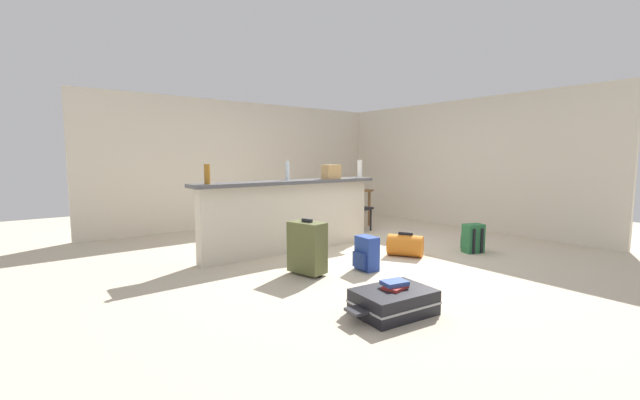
% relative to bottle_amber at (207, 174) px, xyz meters
% --- Properties ---
extents(ground_plane, '(13.00, 13.00, 0.05)m').
position_rel_bottle_amber_xyz_m(ground_plane, '(2.07, -0.35, -1.20)').
color(ground_plane, beige).
extents(wall_back, '(6.60, 0.10, 2.50)m').
position_rel_bottle_amber_xyz_m(wall_back, '(2.07, 2.70, 0.07)').
color(wall_back, beige).
rests_on(wall_back, ground_plane).
extents(wall_right, '(0.10, 6.00, 2.50)m').
position_rel_bottle_amber_xyz_m(wall_right, '(5.12, -0.05, 0.07)').
color(wall_right, beige).
rests_on(wall_right, ground_plane).
extents(partition_half_wall, '(2.80, 0.20, 1.00)m').
position_rel_bottle_amber_xyz_m(partition_half_wall, '(1.28, 0.06, -0.68)').
color(partition_half_wall, beige).
rests_on(partition_half_wall, ground_plane).
extents(bar_countertop, '(2.96, 0.40, 0.05)m').
position_rel_bottle_amber_xyz_m(bar_countertop, '(1.28, 0.06, -0.15)').
color(bar_countertop, '#4C4C51').
rests_on(bar_countertop, partition_half_wall).
extents(bottle_amber, '(0.07, 0.07, 0.25)m').
position_rel_bottle_amber_xyz_m(bottle_amber, '(0.00, 0.00, 0.00)').
color(bottle_amber, '#9E661E').
rests_on(bottle_amber, bar_countertop).
extents(bottle_clear, '(0.06, 0.06, 0.28)m').
position_rel_bottle_amber_xyz_m(bottle_clear, '(1.28, 0.14, 0.01)').
color(bottle_clear, silver).
rests_on(bottle_clear, bar_countertop).
extents(bottle_white, '(0.08, 0.08, 0.29)m').
position_rel_bottle_amber_xyz_m(bottle_white, '(2.58, -0.03, 0.02)').
color(bottle_white, silver).
rests_on(bottle_white, bar_countertop).
extents(grocery_bag, '(0.26, 0.18, 0.22)m').
position_rel_bottle_amber_xyz_m(grocery_bag, '(2.02, 0.02, -0.02)').
color(grocery_bag, tan).
rests_on(grocery_bag, bar_countertop).
extents(dining_table, '(1.10, 0.80, 0.74)m').
position_rel_bottle_amber_xyz_m(dining_table, '(3.28, 1.28, -0.53)').
color(dining_table, brown).
rests_on(dining_table, ground_plane).
extents(dining_chair_near_partition, '(0.47, 0.47, 0.93)m').
position_rel_bottle_amber_xyz_m(dining_chair_near_partition, '(3.20, 0.73, -0.66)').
color(dining_chair_near_partition, black).
rests_on(dining_chair_near_partition, ground_plane).
extents(suitcase_flat_black, '(0.86, 0.56, 0.22)m').
position_rel_bottle_amber_xyz_m(suitcase_flat_black, '(0.69, -2.48, -1.07)').
color(suitcase_flat_black, black).
rests_on(suitcase_flat_black, ground_plane).
extents(backpack_blue, '(0.27, 0.30, 0.42)m').
position_rel_bottle_amber_xyz_m(backpack_blue, '(1.47, -1.33, -0.98)').
color(backpack_blue, '#233D93').
rests_on(backpack_blue, ground_plane).
extents(duffel_bag_orange, '(0.50, 0.57, 0.34)m').
position_rel_bottle_amber_xyz_m(duffel_bag_orange, '(2.40, -1.17, -1.03)').
color(duffel_bag_orange, orange).
rests_on(duffel_bag_orange, ground_plane).
extents(suitcase_upright_olive, '(0.33, 0.48, 0.67)m').
position_rel_bottle_amber_xyz_m(suitcase_upright_olive, '(0.78, -1.04, -0.85)').
color(suitcase_upright_olive, '#51562D').
rests_on(suitcase_upright_olive, ground_plane).
extents(backpack_green, '(0.32, 0.30, 0.42)m').
position_rel_bottle_amber_xyz_m(backpack_green, '(3.35, -1.63, -0.98)').
color(backpack_green, '#286B3D').
rests_on(backpack_green, ground_plane).
extents(book_stack, '(0.26, 0.22, 0.06)m').
position_rel_bottle_amber_xyz_m(book_stack, '(0.73, -2.46, -0.93)').
color(book_stack, '#AD2D2D').
rests_on(book_stack, suitcase_flat_black).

